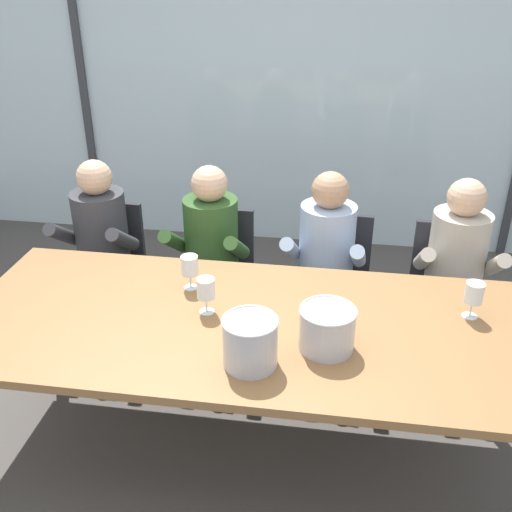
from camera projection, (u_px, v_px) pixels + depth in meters
The scene contains 18 objects.
ground at pixel (271, 335), 3.87m from camera, with size 14.00×14.00×0.00m, color #4C4742.
window_glass_panel at pixel (297, 88), 4.59m from camera, with size 7.80×0.03×2.60m, color silver.
window_mullion_left at pixel (83, 82), 4.80m from camera, with size 0.06×0.06×2.60m, color #38383D.
hillside_vineyard at pixel (320, 60), 7.97m from camera, with size 13.80×2.40×1.88m, color #568942.
dining_table at pixel (245, 333), 2.67m from camera, with size 2.60×1.10×0.78m.
chair_near_curtain at pixel (108, 261), 3.74m from camera, with size 0.46×0.46×0.87m.
chair_left_of_center at pixel (218, 269), 3.64m from camera, with size 0.44×0.44×0.87m.
chair_center at pixel (334, 276), 3.57m from camera, with size 0.46×0.46×0.87m.
chair_right_of_center at pixel (446, 287), 3.45m from camera, with size 0.46×0.46×0.87m.
person_charcoal_jacket at pixel (97, 245), 3.55m from camera, with size 0.47×0.62×1.18m.
person_olive_shirt at pixel (208, 253), 3.46m from camera, with size 0.48×0.63×1.18m.
person_pale_blue_shirt at pixel (324, 261), 3.37m from camera, with size 0.49×0.63×1.18m.
person_beige_jumper at pixel (457, 270), 3.27m from camera, with size 0.47×0.62×1.18m.
ice_bucket_primary at pixel (327, 328), 2.42m from camera, with size 0.24×0.24×0.19m.
ice_bucket_secondary at pixel (250, 341), 2.32m from camera, with size 0.23×0.23×0.21m.
wine_glass_by_left_taster at pixel (474, 294), 2.62m from camera, with size 0.08×0.08×0.17m.
wine_glass_near_bucket at pixel (206, 290), 2.65m from camera, with size 0.08×0.08×0.17m.
wine_glass_center_pour at pixel (190, 266), 2.84m from camera, with size 0.08×0.08×0.17m.
Camera 1 is at (0.38, -2.17, 2.25)m, focal length 41.19 mm.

